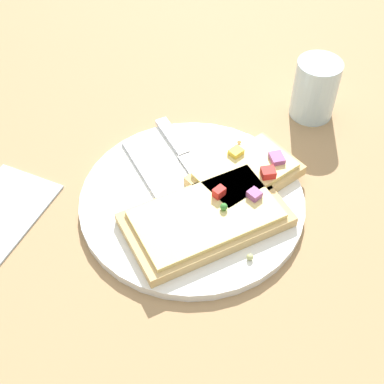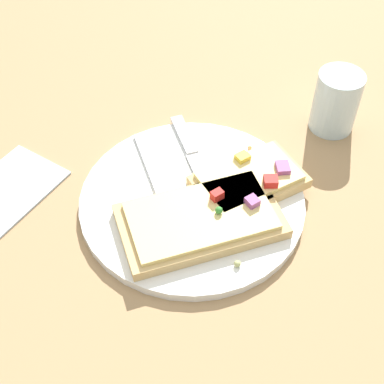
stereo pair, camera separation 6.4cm
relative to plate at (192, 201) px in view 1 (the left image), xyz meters
name	(u,v)px [view 1 (the left image)]	position (x,y,z in m)	size (l,w,h in m)	color
ground_plane	(192,204)	(0.00, 0.00, -0.01)	(4.00, 4.00, 0.00)	#9E7A51
plate	(192,201)	(0.00, 0.00, 0.00)	(0.28, 0.28, 0.01)	white
fork	(162,199)	(-0.02, 0.03, 0.01)	(0.14, 0.17, 0.01)	silver
knife	(187,158)	(0.06, 0.03, 0.01)	(0.14, 0.17, 0.01)	silver
pizza_slice_main	(206,218)	(-0.03, -0.03, 0.02)	(0.21, 0.20, 0.03)	tan
pizza_slice_corner	(246,174)	(0.05, -0.05, 0.02)	(0.16, 0.13, 0.03)	tan
crumb_scatter	(212,230)	(-0.04, -0.04, 0.01)	(0.19, 0.08, 0.01)	tan
drinking_glass	(315,89)	(0.23, -0.09, 0.04)	(0.06, 0.06, 0.09)	silver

